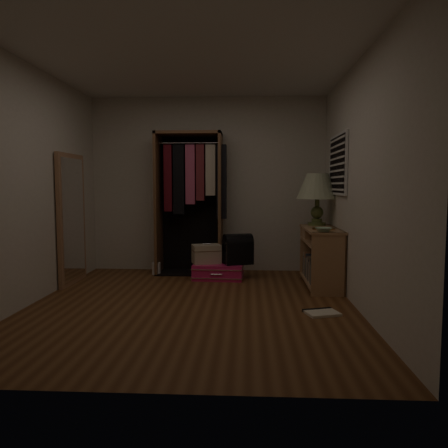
{
  "coord_description": "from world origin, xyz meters",
  "views": [
    {
      "loc": [
        0.6,
        -4.58,
        1.29
      ],
      "look_at": [
        0.3,
        0.95,
        0.8
      ],
      "focal_mm": 35.0,
      "sensor_mm": 36.0,
      "label": 1
    }
  ],
  "objects": [
    {
      "name": "brass_tray",
      "position": [
        1.54,
        0.85,
        0.76
      ],
      "size": [
        0.3,
        0.3,
        0.02
      ],
      "rotation": [
        0.0,
        0.0,
        -0.06
      ],
      "color": "#AE7D43",
      "rests_on": "console_bookshelf"
    },
    {
      "name": "floor_mirror",
      "position": [
        -1.7,
        1.0,
        0.85
      ],
      "size": [
        0.06,
        0.8,
        1.7
      ],
      "color": "#A57250",
      "rests_on": "ground"
    },
    {
      "name": "ground",
      "position": [
        0.0,
        0.0,
        0.0
      ],
      "size": [
        4.0,
        4.0,
        0.0
      ],
      "primitive_type": "plane",
      "color": "brown",
      "rests_on": "ground"
    },
    {
      "name": "pink_suitcase",
      "position": [
        0.2,
        1.39,
        0.11
      ],
      "size": [
        0.72,
        0.54,
        0.21
      ],
      "rotation": [
        0.0,
        0.0,
        -0.05
      ],
      "color": "#D71A5E",
      "rests_on": "ground"
    },
    {
      "name": "console_bookshelf",
      "position": [
        1.53,
        1.04,
        0.39
      ],
      "size": [
        0.42,
        1.12,
        0.75
      ],
      "color": "#AC7B53",
      "rests_on": "ground"
    },
    {
      "name": "white_jug",
      "position": [
        -0.72,
        1.6,
        0.09
      ],
      "size": [
        0.15,
        0.15,
        0.22
      ],
      "rotation": [
        0.0,
        0.0,
        -0.22
      ],
      "color": "white",
      "rests_on": "ground"
    },
    {
      "name": "train_case",
      "position": [
        0.03,
        1.39,
        0.34
      ],
      "size": [
        0.44,
        0.37,
        0.28
      ],
      "rotation": [
        0.0,
        0.0,
        0.29
      ],
      "color": "#BCAD90",
      "rests_on": "pink_suitcase"
    },
    {
      "name": "table_lamp",
      "position": [
        1.54,
        1.39,
        1.26
      ],
      "size": [
        0.71,
        0.71,
        0.7
      ],
      "rotation": [
        0.0,
        0.0,
        -0.32
      ],
      "color": "#4C5B2C",
      "rests_on": "console_bookshelf"
    },
    {
      "name": "floor_book",
      "position": [
        1.35,
        -0.23,
        0.01
      ],
      "size": [
        0.38,
        0.34,
        0.03
      ],
      "rotation": [
        0.0,
        0.0,
        0.3
      ],
      "color": "#EFE5C9",
      "rests_on": "ground"
    },
    {
      "name": "black_bag",
      "position": [
        0.47,
        1.37,
        0.43
      ],
      "size": [
        0.44,
        0.36,
        0.42
      ],
      "rotation": [
        0.0,
        0.0,
        0.35
      ],
      "color": "black",
      "rests_on": "pink_suitcase"
    },
    {
      "name": "open_wardrobe",
      "position": [
        -0.21,
        1.77,
        1.22
      ],
      "size": [
        1.02,
        0.5,
        2.05
      ],
      "color": "brown",
      "rests_on": "ground"
    },
    {
      "name": "ceramic_bowl",
      "position": [
        1.49,
        0.57,
        0.77
      ],
      "size": [
        0.2,
        0.2,
        0.05
      ],
      "primitive_type": "imported",
      "rotation": [
        0.0,
        0.0,
        -0.03
      ],
      "color": "#AED0AD",
      "rests_on": "console_bookshelf"
    },
    {
      "name": "room_walls",
      "position": [
        0.08,
        0.04,
        1.5
      ],
      "size": [
        3.52,
        4.02,
        2.6
      ],
      "color": "beige",
      "rests_on": "ground"
    }
  ]
}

